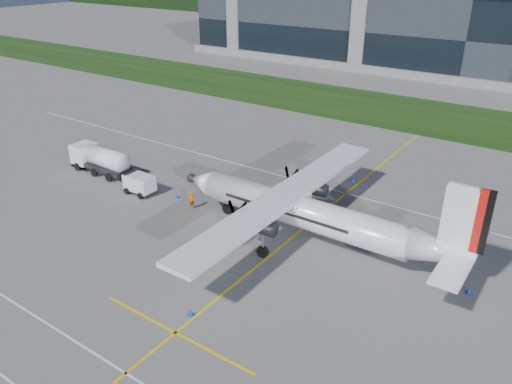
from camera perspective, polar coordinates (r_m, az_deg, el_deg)
name	(u,v)px	position (r m, az deg, el deg)	size (l,w,h in m)	color
ground	(398,129)	(69.36, 15.87, 6.96)	(400.00, 400.00, 0.00)	slate
grass_strip	(417,114)	(76.67, 17.97, 8.44)	(400.00, 18.00, 0.04)	black
terminal_building	(480,34)	(105.71, 24.21, 16.12)	(120.00, 20.00, 15.00)	black
yellow_taxiway_centerline	(305,227)	(42.76, 5.63, -3.99)	(0.20, 70.00, 0.01)	yellow
turboprop_aircraft	(312,198)	(38.85, 6.45, -0.66)	(25.37, 26.31, 7.89)	white
fuel_tanker_truck	(97,159)	(55.41, -17.71, 3.64)	(7.68, 2.50, 2.88)	white
baggage_tug	(140,184)	(49.33, -13.16, 0.86)	(3.15, 1.89, 1.89)	silver
ground_crew_person	(192,199)	(45.51, -7.36, -0.79)	(0.78, 0.56, 1.93)	#F25907
safety_cone_nose_stbd	(210,195)	(47.63, -5.32, -0.38)	(0.36, 0.36, 0.50)	#0B35C1
safety_cone_portwing	(191,312)	(33.16, -7.47, -13.45)	(0.36, 0.36, 0.50)	#0B35C1
safety_cone_stbdwing	(353,179)	(51.83, 11.03, 1.46)	(0.36, 0.36, 0.50)	#0B35C1
safety_cone_tail	(469,290)	(37.63, 23.17, -10.29)	(0.36, 0.36, 0.50)	#0B35C1
safety_cone_fwd	(178,196)	(47.94, -8.94, -0.42)	(0.36, 0.36, 0.50)	#0B35C1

